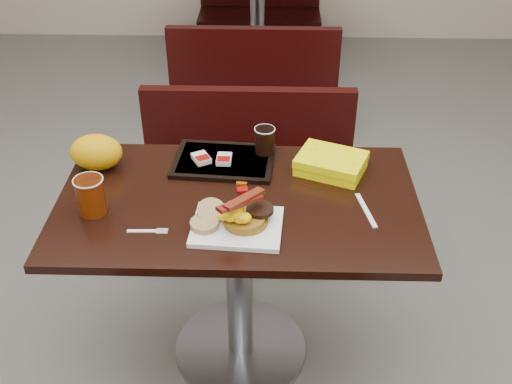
{
  "coord_description": "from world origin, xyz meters",
  "views": [
    {
      "loc": [
        0.1,
        -1.64,
        1.93
      ],
      "look_at": [
        0.06,
        -0.06,
        0.82
      ],
      "focal_mm": 42.73,
      "sensor_mm": 36.0,
      "label": 1
    }
  ],
  "objects_px": {
    "platter": "(237,227)",
    "table_far": "(257,31)",
    "paper_bag": "(96,152)",
    "bench_far_n": "(259,3)",
    "table_near": "(240,282)",
    "coffee_cup_near": "(91,196)",
    "bench_near_n": "(247,180)",
    "hashbrown_sleeve_right": "(224,159)",
    "coffee_cup_far": "(265,140)",
    "pancake_stack": "(246,219)",
    "fork": "(142,231)",
    "hashbrown_sleeve_left": "(201,158)",
    "bench_far_s": "(254,73)",
    "clamshell": "(331,163)",
    "knife": "(366,210)",
    "tray": "(224,161)"
  },
  "relations": [
    {
      "from": "bench_far_s",
      "to": "coffee_cup_near",
      "type": "bearing_deg",
      "value": -103.11
    },
    {
      "from": "table_far",
      "to": "platter",
      "type": "height_order",
      "value": "platter"
    },
    {
      "from": "platter",
      "to": "clamshell",
      "type": "relative_size",
      "value": 1.21
    },
    {
      "from": "coffee_cup_near",
      "to": "coffee_cup_far",
      "type": "distance_m",
      "value": 0.65
    },
    {
      "from": "hashbrown_sleeve_left",
      "to": "paper_bag",
      "type": "relative_size",
      "value": 0.39
    },
    {
      "from": "bench_far_n",
      "to": "paper_bag",
      "type": "bearing_deg",
      "value": -99.26
    },
    {
      "from": "bench_far_n",
      "to": "pancake_stack",
      "type": "relative_size",
      "value": 7.19
    },
    {
      "from": "fork",
      "to": "coffee_cup_near",
      "type": "bearing_deg",
      "value": 148.97
    },
    {
      "from": "bench_far_s",
      "to": "clamshell",
      "type": "distance_m",
      "value": 1.8
    },
    {
      "from": "table_near",
      "to": "coffee_cup_far",
      "type": "xyz_separation_m",
      "value": [
        0.08,
        0.28,
        0.44
      ]
    },
    {
      "from": "pancake_stack",
      "to": "clamshell",
      "type": "distance_m",
      "value": 0.44
    },
    {
      "from": "bench_far_n",
      "to": "clamshell",
      "type": "height_order",
      "value": "clamshell"
    },
    {
      "from": "bench_far_s",
      "to": "clamshell",
      "type": "relative_size",
      "value": 4.36
    },
    {
      "from": "fork",
      "to": "coffee_cup_far",
      "type": "distance_m",
      "value": 0.59
    },
    {
      "from": "paper_bag",
      "to": "bench_near_n",
      "type": "bearing_deg",
      "value": 45.54
    },
    {
      "from": "paper_bag",
      "to": "bench_far_n",
      "type": "bearing_deg",
      "value": 80.74
    },
    {
      "from": "pancake_stack",
      "to": "coffee_cup_far",
      "type": "distance_m",
      "value": 0.43
    },
    {
      "from": "platter",
      "to": "fork",
      "type": "distance_m",
      "value": 0.29
    },
    {
      "from": "bench_far_n",
      "to": "pancake_stack",
      "type": "height_order",
      "value": "pancake_stack"
    },
    {
      "from": "fork",
      "to": "coffee_cup_far",
      "type": "height_order",
      "value": "coffee_cup_far"
    },
    {
      "from": "platter",
      "to": "bench_far_s",
      "type": "bearing_deg",
      "value": 94.27
    },
    {
      "from": "fork",
      "to": "knife",
      "type": "xyz_separation_m",
      "value": [
        0.71,
        0.13,
        0.0
      ]
    },
    {
      "from": "table_near",
      "to": "table_far",
      "type": "bearing_deg",
      "value": 90.0
    },
    {
      "from": "bench_near_n",
      "to": "coffee_cup_near",
      "type": "distance_m",
      "value": 1.01
    },
    {
      "from": "table_near",
      "to": "paper_bag",
      "type": "distance_m",
      "value": 0.7
    },
    {
      "from": "hashbrown_sleeve_left",
      "to": "coffee_cup_far",
      "type": "height_order",
      "value": "coffee_cup_far"
    },
    {
      "from": "platter",
      "to": "table_far",
      "type": "bearing_deg",
      "value": 94.23
    },
    {
      "from": "table_near",
      "to": "bench_far_s",
      "type": "relative_size",
      "value": 1.2
    },
    {
      "from": "paper_bag",
      "to": "platter",
      "type": "bearing_deg",
      "value": -33.56
    },
    {
      "from": "fork",
      "to": "hashbrown_sleeve_left",
      "type": "distance_m",
      "value": 0.42
    },
    {
      "from": "table_far",
      "to": "platter",
      "type": "xyz_separation_m",
      "value": [
        0.01,
        -2.76,
        0.38
      ]
    },
    {
      "from": "table_near",
      "to": "platter",
      "type": "xyz_separation_m",
      "value": [
        0.01,
        -0.16,
        0.38
      ]
    },
    {
      "from": "hashbrown_sleeve_left",
      "to": "clamshell",
      "type": "height_order",
      "value": "clamshell"
    },
    {
      "from": "bench_far_s",
      "to": "paper_bag",
      "type": "xyz_separation_m",
      "value": [
        -0.51,
        -1.72,
        0.45
      ]
    },
    {
      "from": "table_near",
      "to": "coffee_cup_near",
      "type": "bearing_deg",
      "value": -169.87
    },
    {
      "from": "coffee_cup_far",
      "to": "paper_bag",
      "type": "relative_size",
      "value": 0.53
    },
    {
      "from": "clamshell",
      "to": "bench_far_s",
      "type": "bearing_deg",
      "value": 122.5
    },
    {
      "from": "bench_near_n",
      "to": "tray",
      "type": "relative_size",
      "value": 2.8
    },
    {
      "from": "tray",
      "to": "pancake_stack",
      "type": "bearing_deg",
      "value": -71.13
    },
    {
      "from": "bench_far_s",
      "to": "pancake_stack",
      "type": "relative_size",
      "value": 7.19
    },
    {
      "from": "table_near",
      "to": "bench_near_n",
      "type": "xyz_separation_m",
      "value": [
        0.0,
        0.7,
        -0.02
      ]
    },
    {
      "from": "hashbrown_sleeve_right",
      "to": "bench_far_n",
      "type": "bearing_deg",
      "value": 90.84
    },
    {
      "from": "bench_far_s",
      "to": "tray",
      "type": "relative_size",
      "value": 2.8
    },
    {
      "from": "table_far",
      "to": "clamshell",
      "type": "height_order",
      "value": "clamshell"
    },
    {
      "from": "pancake_stack",
      "to": "hashbrown_sleeve_right",
      "type": "height_order",
      "value": "pancake_stack"
    },
    {
      "from": "platter",
      "to": "knife",
      "type": "bearing_deg",
      "value": 18.42
    },
    {
      "from": "bench_far_n",
      "to": "hashbrown_sleeve_left",
      "type": "bearing_deg",
      "value": -92.63
    },
    {
      "from": "table_near",
      "to": "coffee_cup_far",
      "type": "height_order",
      "value": "coffee_cup_far"
    },
    {
      "from": "platter",
      "to": "hashbrown_sleeve_right",
      "type": "distance_m",
      "value": 0.37
    },
    {
      "from": "platter",
      "to": "clamshell",
      "type": "height_order",
      "value": "clamshell"
    }
  ]
}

